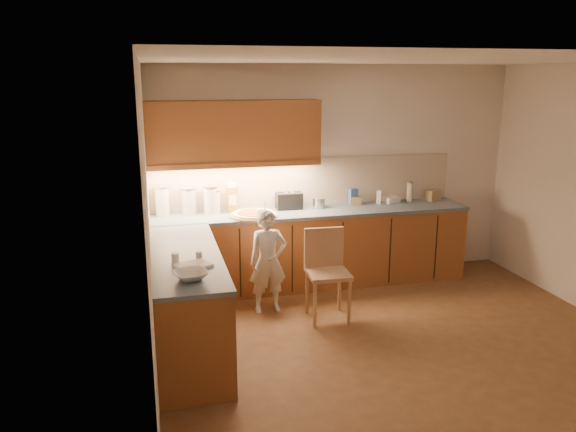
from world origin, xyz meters
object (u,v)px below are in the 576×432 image
at_px(child, 268,261).
at_px(oil_jug, 232,198).
at_px(wooden_chair, 326,267).
at_px(pizza_on_board, 254,214).
at_px(toaster, 289,201).

relative_size(child, oil_jug, 3.18).
bearing_deg(oil_jug, wooden_chair, -53.27).
distance_m(pizza_on_board, oil_jug, 0.37).
distance_m(child, toaster, 1.02).
relative_size(oil_jug, toaster, 1.13).
bearing_deg(oil_jug, toaster, -1.46).
bearing_deg(oil_jug, pizza_on_board, -54.00).
height_order(child, oil_jug, oil_jug).
distance_m(pizza_on_board, child, 0.66).
bearing_deg(toaster, child, -117.11).
distance_m(child, oil_jug, 1.00).
relative_size(pizza_on_board, child, 0.49).
relative_size(child, toaster, 3.60).
distance_m(pizza_on_board, toaster, 0.55).
height_order(oil_jug, toaster, oil_jug).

